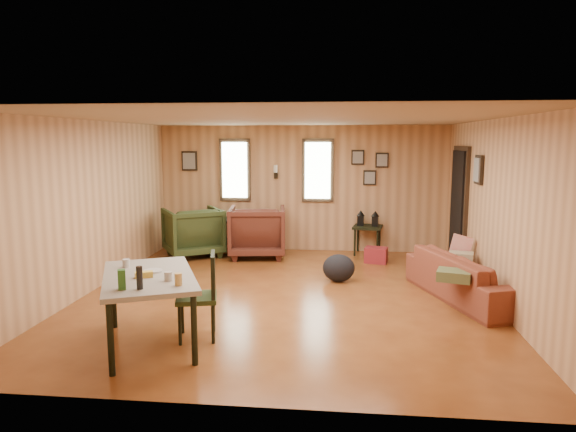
% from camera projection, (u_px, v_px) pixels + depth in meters
% --- Properties ---
extents(room, '(5.54, 6.04, 2.44)m').
position_uv_depth(room, '(299.00, 207.00, 7.16)').
color(room, brown).
rests_on(room, ground).
extents(sofa, '(1.26, 2.18, 0.82)m').
position_uv_depth(sofa, '(469.00, 269.00, 6.87)').
color(sofa, brown).
rests_on(sofa, ground).
extents(recliner_brown, '(1.11, 1.06, 1.03)m').
position_uv_depth(recliner_brown, '(257.00, 229.00, 9.36)').
color(recliner_brown, '#4A2016').
rests_on(recliner_brown, ground).
extents(recliner_green, '(1.29, 1.27, 0.99)m').
position_uv_depth(recliner_green, '(193.00, 229.00, 9.43)').
color(recliner_green, '#2D391A').
rests_on(recliner_green, ground).
extents(end_table, '(0.71, 0.67, 0.78)m').
position_uv_depth(end_table, '(215.00, 229.00, 9.78)').
color(end_table, black).
rests_on(end_table, ground).
extents(side_table, '(0.59, 0.59, 0.83)m').
position_uv_depth(side_table, '(368.00, 225.00, 9.55)').
color(side_table, black).
rests_on(side_table, ground).
extents(cooler, '(0.43, 0.35, 0.27)m').
position_uv_depth(cooler, '(376.00, 255.00, 8.95)').
color(cooler, maroon).
rests_on(cooler, ground).
extents(backpack, '(0.59, 0.53, 0.42)m').
position_uv_depth(backpack, '(339.00, 268.00, 7.75)').
color(backpack, black).
rests_on(backpack, ground).
extents(sofa_pillows, '(0.81, 1.72, 0.35)m').
position_uv_depth(sofa_pillows, '(458.00, 262.00, 6.90)').
color(sofa_pillows, '#4D532E').
rests_on(sofa_pillows, sofa).
extents(dining_table, '(1.40, 1.71, 0.97)m').
position_uv_depth(dining_table, '(149.00, 281.00, 5.27)').
color(dining_table, gray).
rests_on(dining_table, ground).
extents(dining_chair, '(0.51, 0.51, 0.93)m').
position_uv_depth(dining_chair, '(203.00, 291.00, 5.49)').
color(dining_chair, '#2D391A').
rests_on(dining_chair, ground).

